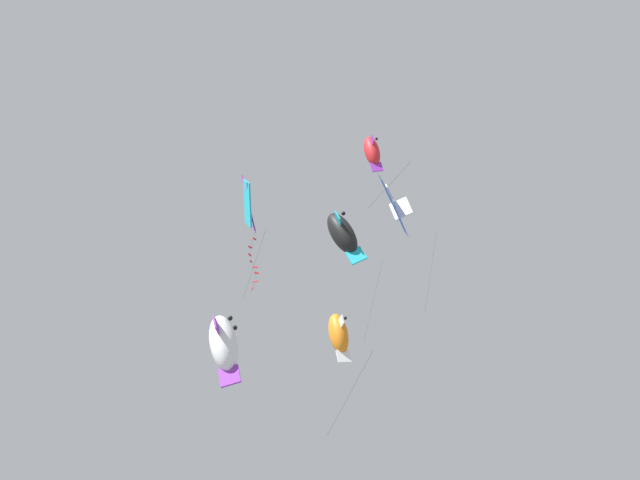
# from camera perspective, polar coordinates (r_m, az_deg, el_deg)

# --- Properties ---
(kite_fish_near_left) EXTENTS (1.57, 1.33, 4.35)m
(kite_fish_near_left) POSITION_cam_1_polar(r_m,az_deg,el_deg) (32.29, 0.96, -4.84)
(kite_fish_near_left) COLOR orange
(kite_fish_mid_left) EXTENTS (2.30, 1.77, 6.74)m
(kite_fish_mid_left) POSITION_cam_1_polar(r_m,az_deg,el_deg) (43.45, 1.16, 0.33)
(kite_fish_mid_left) COLOR black
(kite_delta_low_drifter) EXTENTS (1.61, 2.65, 5.81)m
(kite_delta_low_drifter) POSITION_cam_1_polar(r_m,az_deg,el_deg) (36.93, 3.90, 1.74)
(kite_delta_low_drifter) COLOR blue
(kite_diamond_near_right) EXTENTS (1.44, 1.92, 5.89)m
(kite_diamond_near_right) POSITION_cam_1_polar(r_m,az_deg,el_deg) (41.35, -3.74, 1.86)
(kite_diamond_near_right) COLOR #1EB2C6
(kite_fish_highest) EXTENTS (1.57, 1.83, 2.78)m
(kite_fish_highest) POSITION_cam_1_polar(r_m,az_deg,el_deg) (36.21, -4.97, -5.33)
(kite_fish_highest) COLOR white
(kite_fish_upper_right) EXTENTS (1.97, 1.70, 4.48)m
(kite_fish_upper_right) POSITION_cam_1_polar(r_m,az_deg,el_deg) (41.71, 2.69, 4.57)
(kite_fish_upper_right) COLOR red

